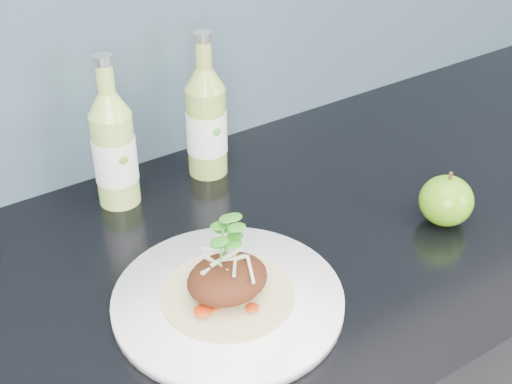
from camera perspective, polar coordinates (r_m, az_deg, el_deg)
dinner_plate at (r=0.85m, az=-2.25°, el=-8.69°), size 0.31×0.31×0.02m
pork_taco at (r=0.83m, az=-2.31°, el=-6.80°), size 0.16×0.16×0.10m
green_apple at (r=1.00m, az=14.98°, el=-0.67°), size 0.09×0.09×0.08m
cider_bottle_left at (r=1.01m, az=-11.28°, el=3.38°), size 0.08×0.08×0.22m
cider_bottle_right at (r=1.06m, az=-4.00°, el=5.60°), size 0.07×0.07×0.22m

